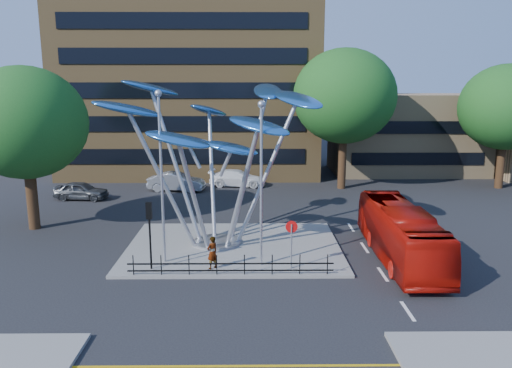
{
  "coord_description": "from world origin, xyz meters",
  "views": [
    {
      "loc": [
        0.0,
        -21.11,
        9.41
      ],
      "look_at": [
        0.25,
        4.0,
        4.16
      ],
      "focal_mm": 35.0,
      "sensor_mm": 36.0,
      "label": 1
    }
  ],
  "objects_px": {
    "traffic_light_island": "(149,221)",
    "parked_car_left": "(81,191)",
    "tree_right": "(344,96)",
    "tree_far": "(506,107)",
    "street_lamp_right": "(261,170)",
    "parked_car_mid": "(176,182)",
    "parked_car_right": "(237,178)",
    "pedestrian": "(212,253)",
    "no_entry_sign_island": "(291,236)",
    "tree_left": "(25,123)",
    "leaf_sculpture": "(214,127)",
    "red_bus": "(400,233)",
    "street_lamp_left": "(161,163)"
  },
  "relations": [
    {
      "from": "leaf_sculpture",
      "to": "street_lamp_left",
      "type": "xyz_separation_m",
      "value": [
        -2.43,
        -3.18,
        -1.52
      ]
    },
    {
      "from": "red_bus",
      "to": "parked_car_right",
      "type": "distance_m",
      "value": 20.94
    },
    {
      "from": "street_lamp_right",
      "to": "pedestrian",
      "type": "xyz_separation_m",
      "value": [
        -2.44,
        -0.5,
        -4.11
      ]
    },
    {
      "from": "red_bus",
      "to": "parked_car_right",
      "type": "bearing_deg",
      "value": 116.67
    },
    {
      "from": "red_bus",
      "to": "tree_far",
      "type": "bearing_deg",
      "value": 52.38
    },
    {
      "from": "tree_left",
      "to": "tree_far",
      "type": "height_order",
      "value": "tree_far"
    },
    {
      "from": "street_lamp_right",
      "to": "parked_car_right",
      "type": "bearing_deg",
      "value": 94.98
    },
    {
      "from": "red_bus",
      "to": "parked_car_mid",
      "type": "xyz_separation_m",
      "value": [
        -14.38,
        16.94,
        -0.64
      ]
    },
    {
      "from": "street_lamp_right",
      "to": "tree_right",
      "type": "bearing_deg",
      "value": 68.46
    },
    {
      "from": "tree_far",
      "to": "street_lamp_left",
      "type": "bearing_deg",
      "value": -145.08
    },
    {
      "from": "traffic_light_island",
      "to": "no_entry_sign_island",
      "type": "xyz_separation_m",
      "value": [
        7.0,
        0.02,
        -0.8
      ]
    },
    {
      "from": "traffic_light_island",
      "to": "pedestrian",
      "type": "bearing_deg",
      "value": 0.0
    },
    {
      "from": "tree_far",
      "to": "pedestrian",
      "type": "relative_size",
      "value": 6.47
    },
    {
      "from": "tree_far",
      "to": "street_lamp_left",
      "type": "distance_m",
      "value": 32.37
    },
    {
      "from": "leaf_sculpture",
      "to": "parked_car_right",
      "type": "height_order",
      "value": "leaf_sculpture"
    },
    {
      "from": "parked_car_left",
      "to": "tree_far",
      "type": "bearing_deg",
      "value": -77.67
    },
    {
      "from": "street_lamp_right",
      "to": "no_entry_sign_island",
      "type": "height_order",
      "value": "street_lamp_right"
    },
    {
      "from": "traffic_light_island",
      "to": "no_entry_sign_island",
      "type": "distance_m",
      "value": 7.05
    },
    {
      "from": "leaf_sculpture",
      "to": "parked_car_left",
      "type": "distance_m",
      "value": 17.32
    },
    {
      "from": "no_entry_sign_island",
      "to": "leaf_sculpture",
      "type": "bearing_deg",
      "value": 134.33
    },
    {
      "from": "street_lamp_left",
      "to": "red_bus",
      "type": "relative_size",
      "value": 0.85
    },
    {
      "from": "street_lamp_right",
      "to": "pedestrian",
      "type": "relative_size",
      "value": 4.97
    },
    {
      "from": "tree_right",
      "to": "leaf_sculpture",
      "type": "bearing_deg",
      "value": -123.31
    },
    {
      "from": "tree_right",
      "to": "no_entry_sign_island",
      "type": "bearing_deg",
      "value": -107.12
    },
    {
      "from": "tree_right",
      "to": "street_lamp_right",
      "type": "bearing_deg",
      "value": -111.54
    },
    {
      "from": "tree_left",
      "to": "leaf_sculpture",
      "type": "xyz_separation_m",
      "value": [
        11.93,
        -3.32,
        0.08
      ]
    },
    {
      "from": "tree_far",
      "to": "street_lamp_right",
      "type": "distance_m",
      "value": 28.76
    },
    {
      "from": "tree_right",
      "to": "street_lamp_right",
      "type": "distance_m",
      "value": 20.64
    },
    {
      "from": "traffic_light_island",
      "to": "street_lamp_left",
      "type": "bearing_deg",
      "value": 63.43
    },
    {
      "from": "traffic_light_island",
      "to": "parked_car_left",
      "type": "distance_m",
      "value": 17.85
    },
    {
      "from": "tree_left",
      "to": "tree_far",
      "type": "bearing_deg",
      "value": 18.43
    },
    {
      "from": "no_entry_sign_island",
      "to": "parked_car_mid",
      "type": "relative_size",
      "value": 0.5
    },
    {
      "from": "parked_car_mid",
      "to": "parked_car_right",
      "type": "xyz_separation_m",
      "value": [
        5.21,
        1.88,
        -0.07
      ]
    },
    {
      "from": "pedestrian",
      "to": "parked_car_left",
      "type": "xyz_separation_m",
      "value": [
        -11.7,
        15.5,
        -0.26
      ]
    },
    {
      "from": "tree_far",
      "to": "traffic_light_island",
      "type": "distance_m",
      "value": 33.61
    },
    {
      "from": "tree_left",
      "to": "pedestrian",
      "type": "distance_m",
      "value": 15.34
    },
    {
      "from": "parked_car_left",
      "to": "no_entry_sign_island",
      "type": "bearing_deg",
      "value": -128.79
    },
    {
      "from": "parked_car_right",
      "to": "tree_far",
      "type": "bearing_deg",
      "value": -84.89
    },
    {
      "from": "street_lamp_right",
      "to": "parked_car_right",
      "type": "relative_size",
      "value": 1.64
    },
    {
      "from": "tree_right",
      "to": "traffic_light_island",
      "type": "relative_size",
      "value": 3.54
    },
    {
      "from": "tree_left",
      "to": "street_lamp_left",
      "type": "xyz_separation_m",
      "value": [
        9.5,
        -6.5,
        -1.44
      ]
    },
    {
      "from": "leaf_sculpture",
      "to": "parked_car_mid",
      "type": "xyz_separation_m",
      "value": [
        -4.38,
        14.44,
        -6.07
      ]
    },
    {
      "from": "pedestrian",
      "to": "parked_car_right",
      "type": "height_order",
      "value": "pedestrian"
    },
    {
      "from": "tree_far",
      "to": "parked_car_left",
      "type": "relative_size",
      "value": 2.55
    },
    {
      "from": "tree_far",
      "to": "parked_car_mid",
      "type": "bearing_deg",
      "value": -178.24
    },
    {
      "from": "tree_left",
      "to": "parked_car_left",
      "type": "bearing_deg",
      "value": 87.43
    },
    {
      "from": "leaf_sculpture",
      "to": "red_bus",
      "type": "bearing_deg",
      "value": -14.01
    },
    {
      "from": "red_bus",
      "to": "leaf_sculpture",
      "type": "bearing_deg",
      "value": 166.67
    },
    {
      "from": "tree_right",
      "to": "parked_car_mid",
      "type": "bearing_deg",
      "value": -176.54
    },
    {
      "from": "parked_car_mid",
      "to": "parked_car_right",
      "type": "relative_size",
      "value": 0.96
    }
  ]
}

